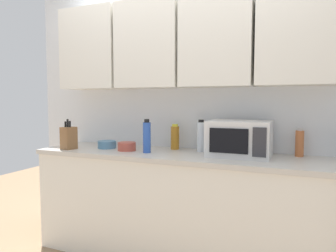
{
  "coord_description": "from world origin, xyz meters",
  "views": [
    {
      "loc": [
        0.95,
        -2.74,
        1.33
      ],
      "look_at": [
        -0.1,
        -0.25,
        1.12
      ],
      "focal_mm": 33.79,
      "sensor_mm": 36.0,
      "label": 1
    }
  ],
  "objects_px": {
    "bottle_amber_vinegar": "(175,137)",
    "bottle_spice_jar": "(300,143)",
    "microwave": "(240,138)",
    "bowl_ceramic_small": "(127,146)",
    "bottle_clear_tall": "(201,136)",
    "bowl_mixing_large": "(107,145)",
    "bottle_blue_cleaner": "(147,137)",
    "knife_block": "(69,138)"
  },
  "relations": [
    {
      "from": "bottle_amber_vinegar",
      "to": "bottle_spice_jar",
      "type": "distance_m",
      "value": 1.04
    },
    {
      "from": "microwave",
      "to": "bottle_amber_vinegar",
      "type": "xyz_separation_m",
      "value": [
        -0.6,
        0.13,
        -0.03
      ]
    },
    {
      "from": "bottle_spice_jar",
      "to": "bowl_ceramic_small",
      "type": "xyz_separation_m",
      "value": [
        -1.4,
        -0.26,
        -0.07
      ]
    },
    {
      "from": "bottle_clear_tall",
      "to": "bowl_mixing_large",
      "type": "xyz_separation_m",
      "value": [
        -0.85,
        -0.15,
        -0.1
      ]
    },
    {
      "from": "bottle_spice_jar",
      "to": "bottle_blue_cleaner",
      "type": "xyz_separation_m",
      "value": [
        -1.18,
        -0.3,
        0.03
      ]
    },
    {
      "from": "bottle_clear_tall",
      "to": "bottle_amber_vinegar",
      "type": "height_order",
      "value": "bottle_clear_tall"
    },
    {
      "from": "microwave",
      "to": "bowl_mixing_large",
      "type": "distance_m",
      "value": 1.21
    },
    {
      "from": "knife_block",
      "to": "bottle_amber_vinegar",
      "type": "bearing_deg",
      "value": 22.15
    },
    {
      "from": "bottle_amber_vinegar",
      "to": "bottle_spice_jar",
      "type": "bearing_deg",
      "value": 1.73
    },
    {
      "from": "microwave",
      "to": "bottle_amber_vinegar",
      "type": "relative_size",
      "value": 2.12
    },
    {
      "from": "bottle_spice_jar",
      "to": "bowl_mixing_large",
      "type": "bearing_deg",
      "value": -172.55
    },
    {
      "from": "microwave",
      "to": "bottle_amber_vinegar",
      "type": "distance_m",
      "value": 0.61
    },
    {
      "from": "bottle_clear_tall",
      "to": "bowl_mixing_large",
      "type": "distance_m",
      "value": 0.87
    },
    {
      "from": "microwave",
      "to": "bottle_blue_cleaner",
      "type": "bearing_deg",
      "value": -169.59
    },
    {
      "from": "bottle_clear_tall",
      "to": "bottle_blue_cleaner",
      "type": "relative_size",
      "value": 0.97
    },
    {
      "from": "knife_block",
      "to": "bottle_blue_cleaner",
      "type": "height_order",
      "value": "bottle_blue_cleaner"
    },
    {
      "from": "bottle_clear_tall",
      "to": "bottle_spice_jar",
      "type": "height_order",
      "value": "bottle_clear_tall"
    },
    {
      "from": "bowl_ceramic_small",
      "to": "bottle_clear_tall",
      "type": "bearing_deg",
      "value": 18.15
    },
    {
      "from": "bottle_spice_jar",
      "to": "bowl_ceramic_small",
      "type": "relative_size",
      "value": 1.41
    },
    {
      "from": "bottle_amber_vinegar",
      "to": "bottle_spice_jar",
      "type": "height_order",
      "value": "bottle_amber_vinegar"
    },
    {
      "from": "knife_block",
      "to": "bottle_spice_jar",
      "type": "height_order",
      "value": "knife_block"
    },
    {
      "from": "knife_block",
      "to": "bottle_amber_vinegar",
      "type": "relative_size",
      "value": 1.2
    },
    {
      "from": "bottle_clear_tall",
      "to": "bottle_spice_jar",
      "type": "bearing_deg",
      "value": 4.57
    },
    {
      "from": "knife_block",
      "to": "bottle_spice_jar",
      "type": "relative_size",
      "value": 1.21
    },
    {
      "from": "microwave",
      "to": "bowl_mixing_large",
      "type": "height_order",
      "value": "microwave"
    },
    {
      "from": "knife_block",
      "to": "bottle_blue_cleaner",
      "type": "bearing_deg",
      "value": 7.28
    },
    {
      "from": "bottle_clear_tall",
      "to": "bowl_ceramic_small",
      "type": "relative_size",
      "value": 1.72
    },
    {
      "from": "microwave",
      "to": "bottle_amber_vinegar",
      "type": "bearing_deg",
      "value": 167.72
    },
    {
      "from": "bowl_mixing_large",
      "to": "bottle_amber_vinegar",
      "type": "bearing_deg",
      "value": 16.88
    },
    {
      "from": "bowl_mixing_large",
      "to": "bottle_spice_jar",
      "type": "bearing_deg",
      "value": 7.45
    },
    {
      "from": "bowl_ceramic_small",
      "to": "bowl_mixing_large",
      "type": "xyz_separation_m",
      "value": [
        -0.24,
        0.05,
        -0.0
      ]
    },
    {
      "from": "bottle_amber_vinegar",
      "to": "bowl_mixing_large",
      "type": "height_order",
      "value": "bottle_amber_vinegar"
    },
    {
      "from": "bowl_ceramic_small",
      "to": "bowl_mixing_large",
      "type": "height_order",
      "value": "bowl_ceramic_small"
    },
    {
      "from": "bottle_blue_cleaner",
      "to": "bottle_spice_jar",
      "type": "bearing_deg",
      "value": 14.17
    },
    {
      "from": "knife_block",
      "to": "bowl_ceramic_small",
      "type": "height_order",
      "value": "knife_block"
    },
    {
      "from": "microwave",
      "to": "bottle_clear_tall",
      "type": "distance_m",
      "value": 0.36
    },
    {
      "from": "bottle_blue_cleaner",
      "to": "knife_block",
      "type": "bearing_deg",
      "value": -172.72
    },
    {
      "from": "microwave",
      "to": "bottle_spice_jar",
      "type": "xyz_separation_m",
      "value": [
        0.44,
        0.16,
        -0.03
      ]
    },
    {
      "from": "bowl_ceramic_small",
      "to": "bowl_mixing_large",
      "type": "bearing_deg",
      "value": 168.11
    },
    {
      "from": "bottle_amber_vinegar",
      "to": "bowl_ceramic_small",
      "type": "xyz_separation_m",
      "value": [
        -0.36,
        -0.23,
        -0.07
      ]
    },
    {
      "from": "microwave",
      "to": "bowl_mixing_large",
      "type": "bearing_deg",
      "value": -177.5
    },
    {
      "from": "bottle_clear_tall",
      "to": "bottle_amber_vinegar",
      "type": "distance_m",
      "value": 0.26
    }
  ]
}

